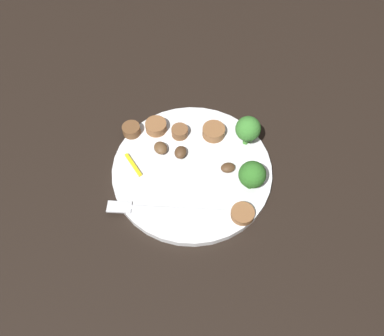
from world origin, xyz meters
The scene contains 14 objects.
ground_plane centered at (0.00, 0.00, 0.00)m, with size 1.40×1.40×0.00m, color black.
plate centered at (0.00, 0.00, 0.01)m, with size 0.24×0.24×0.01m, color white.
fork centered at (0.05, 0.07, 0.01)m, with size 0.18×0.03×0.00m.
broccoli_floret_0 centered at (-0.09, -0.04, 0.05)m, with size 0.04×0.04×0.05m.
broccoli_floret_1 centered at (-0.08, 0.04, 0.04)m, with size 0.04×0.04×0.05m.
sausage_slice_0 centered at (0.02, -0.06, 0.02)m, with size 0.03×0.03×0.01m, color brown.
sausage_slice_1 centered at (0.09, -0.07, 0.02)m, with size 0.03×0.03×0.02m, color brown.
sausage_slice_2 centered at (-0.04, -0.06, 0.02)m, with size 0.04×0.04×0.02m, color brown.
sausage_slice_3 centered at (-0.07, 0.08, 0.02)m, with size 0.03×0.03×0.01m, color brown.
sausage_slice_4 centered at (0.05, -0.08, 0.02)m, with size 0.03×0.03×0.02m, color brown.
mushroom_0 centered at (0.02, -0.03, 0.02)m, with size 0.02×0.02×0.01m, color #4C331E.
mushroom_1 centered at (-0.05, 0.01, 0.02)m, with size 0.02×0.02×0.01m, color #4C331E.
mushroom_2 centered at (0.05, -0.03, 0.02)m, with size 0.02×0.02×0.01m, color brown.
pepper_strip_0 centered at (0.09, -0.01, 0.01)m, with size 0.05×0.01×0.00m, color yellow.
Camera 1 is at (0.01, 0.32, 0.51)m, focal length 36.67 mm.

